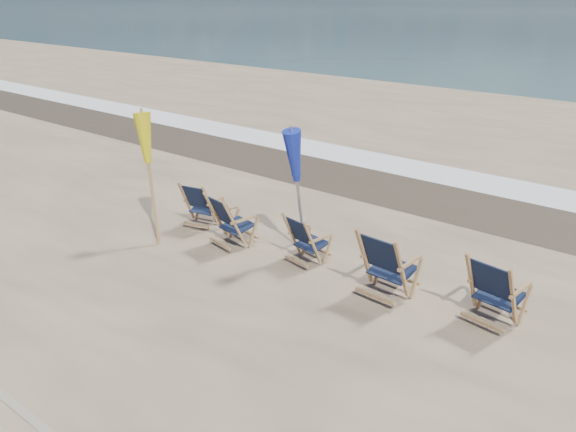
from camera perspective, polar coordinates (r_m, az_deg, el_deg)
name	(u,v)px	position (r m, az deg, el deg)	size (l,w,h in m)	color
surf_foam	(442,174)	(14.12, 15.38, 4.11)	(200.00, 1.40, 0.01)	silver
wet_sand_strip	(414,191)	(12.81, 12.72, 2.50)	(200.00, 2.60, 0.00)	#42362A
beach_chair_0	(210,207)	(10.42, -7.95, 0.90)	(0.60, 0.67, 0.93)	#111A33
beach_chair_1	(234,226)	(9.48, -5.47, -1.02)	(0.64, 0.72, 0.99)	#111A33
beach_chair_2	(312,245)	(8.90, 2.47, -2.94)	(0.57, 0.64, 0.89)	#111A33
beach_chair_3	(401,273)	(7.97, 11.43, -5.68)	(0.71, 0.80, 1.11)	#111A33
beach_chair_4	(512,300)	(7.80, 21.83, -7.93)	(0.67, 0.76, 1.05)	#111A33
umbrella_yellow	(147,146)	(9.75, -14.10, 6.91)	(0.30, 0.30, 2.29)	#9F7547
umbrella_blue	(299,160)	(8.92, 1.17, 5.72)	(0.30, 0.30, 2.22)	#A5A5AD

